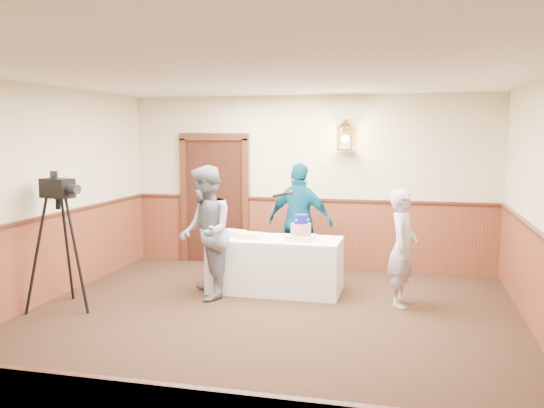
{
  "coord_description": "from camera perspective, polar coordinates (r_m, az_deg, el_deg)",
  "views": [
    {
      "loc": [
        1.61,
        -5.7,
        2.19
      ],
      "look_at": [
        -0.18,
        1.7,
        1.25
      ],
      "focal_mm": 38.0,
      "sensor_mm": 36.0,
      "label": 1
    }
  ],
  "objects": [
    {
      "name": "tv_camera_rig",
      "position": [
        7.63,
        -20.24,
        -4.39
      ],
      "size": [
        0.64,
        0.6,
        1.64
      ],
      "rotation": [
        0.0,
        0.0,
        -0.25
      ],
      "color": "black",
      "rests_on": "ground"
    },
    {
      "name": "baker",
      "position": [
        7.47,
        12.82,
        -4.27
      ],
      "size": [
        0.44,
        0.59,
        1.5
      ],
      "primitive_type": "imported",
      "rotation": [
        0.0,
        0.0,
        1.42
      ],
      "color": "#A5A4AA",
      "rests_on": "ground"
    },
    {
      "name": "tiered_cake",
      "position": [
        7.79,
        2.88,
        -2.6
      ],
      "size": [
        0.37,
        0.37,
        0.35
      ],
      "rotation": [
        0.0,
        0.0,
        -0.09
      ],
      "color": "beige",
      "rests_on": "display_table"
    },
    {
      "name": "ground",
      "position": [
        6.32,
        -2.08,
        -13.25
      ],
      "size": [
        7.0,
        7.0,
        0.0
      ],
      "primitive_type": "plane",
      "color": "black",
      "rests_on": "ground"
    },
    {
      "name": "display_table",
      "position": [
        8.02,
        0.34,
        -6.05
      ],
      "size": [
        1.8,
        0.8,
        0.75
      ],
      "primitive_type": "cube",
      "color": "white",
      "rests_on": "ground"
    },
    {
      "name": "assistant_p",
      "position": [
        8.61,
        2.8,
        -1.77
      ],
      "size": [
        1.09,
        0.64,
        1.75
      ],
      "primitive_type": "imported",
      "rotation": [
        0.0,
        0.0,
        2.92
      ],
      "color": "navy",
      "rests_on": "ground"
    },
    {
      "name": "sheet_cake_yellow",
      "position": [
        7.97,
        -2.38,
        -3.12
      ],
      "size": [
        0.38,
        0.31,
        0.07
      ],
      "primitive_type": "cube",
      "rotation": [
        0.0,
        0.0,
        -0.17
      ],
      "color": "#F2EE90",
      "rests_on": "display_table"
    },
    {
      "name": "sheet_cake_green",
      "position": [
        8.16,
        -3.92,
        -2.88
      ],
      "size": [
        0.37,
        0.33,
        0.07
      ],
      "primitive_type": "cube",
      "rotation": [
        0.0,
        0.0,
        -0.27
      ],
      "color": "#9ED898",
      "rests_on": "display_table"
    },
    {
      "name": "room_shell",
      "position": [
        6.41,
        -1.5,
        1.04
      ],
      "size": [
        6.02,
        7.02,
        2.81
      ],
      "color": "beige",
      "rests_on": "ground"
    },
    {
      "name": "interviewer",
      "position": [
        7.66,
        -6.6,
        -2.81
      ],
      "size": [
        1.61,
        1.07,
        1.77
      ],
      "rotation": [
        0.0,
        0.0,
        -1.12
      ],
      "color": "slate",
      "rests_on": "ground"
    }
  ]
}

